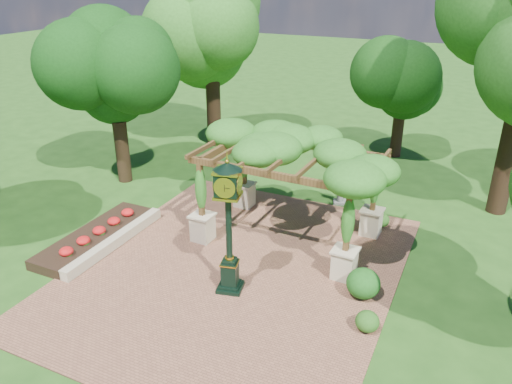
% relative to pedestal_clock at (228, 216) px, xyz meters
% --- Properties ---
extents(ground, '(120.00, 120.00, 0.00)m').
position_rel_pedestal_clock_xyz_m(ground, '(-0.34, 0.09, -2.56)').
color(ground, '#1E4714').
rests_on(ground, ground).
extents(brick_plaza, '(10.00, 12.00, 0.04)m').
position_rel_pedestal_clock_xyz_m(brick_plaza, '(-0.34, 1.09, -2.54)').
color(brick_plaza, brown).
rests_on(brick_plaza, ground).
extents(border_wall, '(0.35, 5.00, 0.40)m').
position_rel_pedestal_clock_xyz_m(border_wall, '(-4.94, 0.59, -2.36)').
color(border_wall, '#C6B793').
rests_on(border_wall, ground).
extents(flower_bed, '(1.50, 5.00, 0.36)m').
position_rel_pedestal_clock_xyz_m(flower_bed, '(-5.84, 0.59, -2.38)').
color(flower_bed, red).
rests_on(flower_bed, ground).
extents(pedestal_clock, '(1.01, 1.01, 4.28)m').
position_rel_pedestal_clock_xyz_m(pedestal_clock, '(0.00, 0.00, 0.00)').
color(pedestal_clock, black).
rests_on(pedestal_clock, brick_plaza).
extents(pergola, '(6.29, 4.08, 3.88)m').
position_rel_pedestal_clock_xyz_m(pergola, '(0.38, 3.80, 0.62)').
color(pergola, beige).
rests_on(pergola, brick_plaza).
extents(sundial, '(0.66, 0.66, 0.95)m').
position_rel_pedestal_clock_xyz_m(sundial, '(1.27, 7.50, -2.14)').
color(sundial, gray).
rests_on(sundial, ground).
extents(shrub_front, '(0.78, 0.78, 0.59)m').
position_rel_pedestal_clock_xyz_m(shrub_front, '(4.28, -0.12, -2.22)').
color(shrub_front, '#245117').
rests_on(shrub_front, brick_plaza).
extents(shrub_mid, '(1.33, 1.33, 0.92)m').
position_rel_pedestal_clock_xyz_m(shrub_mid, '(3.79, 1.36, -2.06)').
color(shrub_mid, '#184D15').
rests_on(shrub_mid, brick_plaza).
extents(shrub_back, '(0.72, 0.72, 0.56)m').
position_rel_pedestal_clock_xyz_m(shrub_back, '(3.32, 6.05, -2.24)').
color(shrub_back, '#2D611C').
rests_on(shrub_back, brick_plaza).
extents(tree_west_near, '(3.85, 3.85, 7.35)m').
position_rel_pedestal_clock_xyz_m(tree_west_near, '(-8.51, 5.60, 2.48)').
color(tree_west_near, black).
rests_on(tree_west_near, ground).
extents(tree_west_far, '(4.77, 4.77, 9.55)m').
position_rel_pedestal_clock_xyz_m(tree_west_far, '(-7.30, 11.95, 3.99)').
color(tree_west_far, black).
rests_on(tree_west_far, ground).
extents(tree_north, '(3.53, 3.53, 6.17)m').
position_rel_pedestal_clock_xyz_m(tree_north, '(2.25, 14.36, 1.67)').
color(tree_north, '#331D14').
rests_on(tree_north, ground).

